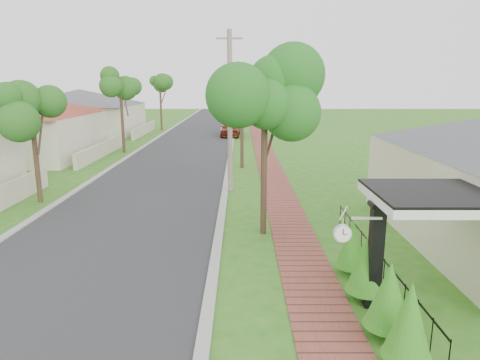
% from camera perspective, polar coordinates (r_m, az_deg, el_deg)
% --- Properties ---
extents(ground, '(160.00, 160.00, 0.00)m').
position_cam_1_polar(ground, '(11.62, -7.07, -13.64)').
color(ground, '#2B6818').
rests_on(ground, ground).
extents(road, '(7.00, 120.00, 0.02)m').
position_cam_1_polar(road, '(31.07, -8.09, 3.07)').
color(road, '#28282B').
rests_on(road, ground).
extents(kerb_right, '(0.30, 120.00, 0.10)m').
position_cam_1_polar(kerb_right, '(30.77, -1.34, 3.10)').
color(kerb_right, '#9E9E99').
rests_on(kerb_right, ground).
extents(kerb_left, '(0.30, 120.00, 0.10)m').
position_cam_1_polar(kerb_left, '(31.80, -14.62, 3.01)').
color(kerb_left, '#9E9E99').
rests_on(kerb_left, ground).
extents(sidewalk, '(1.50, 120.00, 0.03)m').
position_cam_1_polar(sidewalk, '(30.81, 3.51, 3.10)').
color(sidewalk, '#94423B').
rests_on(sidewalk, ground).
extents(porch_post, '(0.48, 0.48, 2.52)m').
position_cam_1_polar(porch_post, '(10.63, 17.57, -10.12)').
color(porch_post, black).
rests_on(porch_post, ground).
extents(picket_fence, '(0.03, 8.02, 1.00)m').
position_cam_1_polar(picket_fence, '(11.84, 17.57, -10.81)').
color(picket_fence, black).
rests_on(picket_fence, ground).
extents(street_trees, '(10.70, 37.65, 5.89)m').
position_cam_1_polar(street_trees, '(37.42, -6.64, 11.71)').
color(street_trees, '#382619').
rests_on(street_trees, ground).
extents(hedge_row, '(0.89, 4.80, 1.77)m').
position_cam_1_polar(hedge_row, '(10.27, 17.79, -12.81)').
color(hedge_row, '#236313').
rests_on(hedge_row, ground).
extents(far_house_red, '(15.56, 15.56, 4.60)m').
position_cam_1_polar(far_house_red, '(34.58, -28.40, 6.57)').
color(far_house_red, beige).
rests_on(far_house_red, ground).
extents(far_house_grey, '(15.56, 15.56, 4.60)m').
position_cam_1_polar(far_house_grey, '(47.34, -20.41, 8.55)').
color(far_house_grey, beige).
rests_on(far_house_grey, ground).
extents(parked_car_red, '(2.02, 4.65, 1.56)m').
position_cam_1_polar(parked_car_red, '(42.91, -1.28, 6.89)').
color(parked_car_red, maroon).
rests_on(parked_car_red, ground).
extents(parked_car_white, '(2.05, 4.35, 1.38)m').
position_cam_1_polar(parked_car_white, '(44.95, -1.22, 7.04)').
color(parked_car_white, white).
rests_on(parked_car_white, ground).
extents(near_tree, '(2.26, 2.26, 5.81)m').
position_cam_1_polar(near_tree, '(14.29, 3.33, 10.67)').
color(near_tree, '#382619').
rests_on(near_tree, ground).
extents(utility_pole, '(1.20, 0.24, 7.55)m').
position_cam_1_polar(utility_pole, '(20.37, -1.36, 9.04)').
color(utility_pole, gray).
rests_on(utility_pole, ground).
extents(station_clock, '(1.05, 0.13, 0.58)m').
position_cam_1_polar(station_clock, '(9.75, 13.74, -6.75)').
color(station_clock, silver).
rests_on(station_clock, ground).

